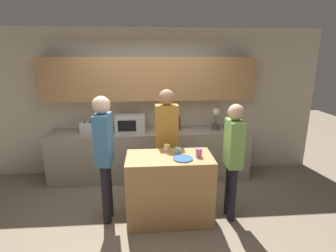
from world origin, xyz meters
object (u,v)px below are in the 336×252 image
at_px(person_left, 104,149).
at_px(person_right, 167,135).
at_px(toaster, 88,127).
at_px(bottle_0, 168,124).
at_px(potted_plant, 216,119).
at_px(plate_on_island, 183,159).
at_px(microwave, 131,123).
at_px(bottle_2, 178,123).
at_px(cup_0, 199,153).
at_px(person_center, 233,153).
at_px(bottle_1, 174,126).
at_px(cup_1, 178,151).
at_px(cup_2, 167,148).

height_order(person_left, person_right, person_right).
bearing_deg(toaster, bottle_0, -0.32).
xyz_separation_m(potted_plant, plate_on_island, (-0.80, -1.46, -0.16)).
height_order(microwave, bottle_2, bottle_2).
bearing_deg(potted_plant, person_left, -144.45).
relative_size(bottle_0, cup_0, 2.60).
bearing_deg(bottle_0, person_center, -60.75).
relative_size(microwave, bottle_2, 1.61).
distance_m(potted_plant, bottle_1, 0.79).
relative_size(microwave, cup_1, 6.15).
height_order(plate_on_island, cup_0, cup_0).
relative_size(potted_plant, cup_2, 3.95).
bearing_deg(bottle_2, plate_on_island, -94.01).
height_order(cup_1, cup_2, cup_2).
xyz_separation_m(bottle_2, cup_1, (-0.15, -1.31, -0.05)).
distance_m(potted_plant, person_left, 2.24).
xyz_separation_m(bottle_2, plate_on_island, (-0.11, -1.51, -0.08)).
distance_m(plate_on_island, cup_2, 0.35).
bearing_deg(cup_2, cup_0, -29.35).
xyz_separation_m(person_left, person_center, (1.71, -0.07, -0.08)).
distance_m(bottle_1, cup_2, 1.15).
height_order(bottle_1, bottle_2, bottle_2).
bearing_deg(microwave, bottle_1, -1.91).
relative_size(toaster, potted_plant, 0.66).
bearing_deg(microwave, plate_on_island, -62.54).
distance_m(bottle_0, plate_on_island, 1.45).
bearing_deg(person_right, microwave, -52.32).
distance_m(microwave, person_right, 0.98).
distance_m(cup_0, cup_2, 0.47).
bearing_deg(bottle_2, cup_2, -103.49).
height_order(bottle_0, cup_0, bottle_0).
distance_m(cup_1, person_center, 0.75).
height_order(bottle_1, cup_0, bottle_1).
relative_size(cup_1, person_center, 0.05).
xyz_separation_m(bottle_2, cup_2, (-0.29, -1.22, -0.04)).
bearing_deg(person_right, toaster, -29.65).
bearing_deg(cup_1, bottle_2, 83.30).
height_order(bottle_0, bottle_2, bottle_2).
height_order(plate_on_island, cup_1, cup_1).
bearing_deg(bottle_2, person_right, -107.85).
distance_m(microwave, bottle_1, 0.78).
height_order(potted_plant, cup_2, potted_plant).
distance_m(toaster, person_right, 1.56).
bearing_deg(cup_1, bottle_1, 86.86).
relative_size(bottle_1, cup_2, 2.45).
bearing_deg(potted_plant, bottle_2, 175.59).
bearing_deg(plate_on_island, cup_0, 16.61).
bearing_deg(toaster, plate_on_island, -43.91).
distance_m(bottle_0, person_center, 1.57).
distance_m(bottle_0, cup_2, 1.16).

